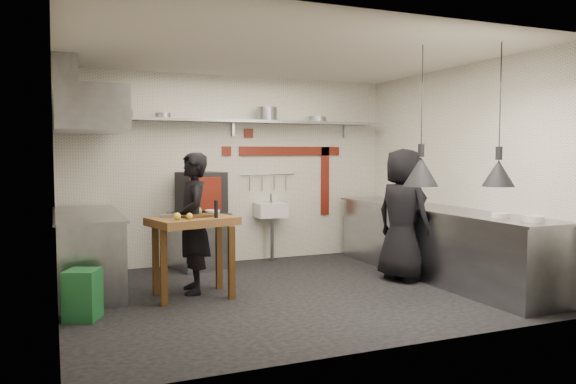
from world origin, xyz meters
name	(u,v)px	position (x,y,z in m)	size (l,w,h in m)	color
floor	(286,292)	(0.00, 0.00, 0.00)	(5.00, 5.00, 0.00)	black
ceiling	(286,53)	(0.00, 0.00, 2.80)	(5.00, 5.00, 0.00)	beige
wall_back	(233,170)	(0.00, 2.10, 1.40)	(5.00, 0.04, 2.80)	silver
wall_front	(383,184)	(0.00, -2.10, 1.40)	(5.00, 0.04, 2.80)	silver
wall_left	(54,178)	(-2.50, 0.00, 1.40)	(0.04, 4.20, 2.80)	silver
wall_right	(458,172)	(2.50, 0.00, 1.40)	(0.04, 4.20, 2.80)	silver
red_band_horiz	(291,151)	(0.95, 2.08, 1.68)	(1.70, 0.02, 0.14)	#5F180D
red_band_vert	(325,181)	(1.55, 2.08, 1.20)	(0.14, 0.02, 1.10)	#5F180D
red_tile_a	(249,133)	(0.25, 2.08, 1.95)	(0.14, 0.02, 0.14)	#5F180D
red_tile_b	(227,151)	(-0.10, 2.08, 1.68)	(0.14, 0.02, 0.14)	#5F180D
back_shelf	(236,121)	(0.00, 1.92, 2.12)	(4.60, 0.34, 0.04)	gray
shelf_bracket_left	(100,126)	(-1.90, 2.07, 2.02)	(0.04, 0.06, 0.24)	gray
shelf_bracket_mid	(233,128)	(0.00, 2.07, 2.02)	(0.04, 0.06, 0.24)	gray
shelf_bracket_right	(345,130)	(1.90, 2.07, 2.02)	(0.04, 0.06, 0.24)	gray
pan_far_left	(124,114)	(-1.60, 1.92, 2.19)	(0.25, 0.25, 0.09)	gray
pan_mid_left	(163,116)	(-1.07, 1.92, 2.18)	(0.21, 0.21, 0.07)	gray
stock_pot	(267,114)	(0.49, 1.92, 2.24)	(0.30, 0.30, 0.20)	gray
pan_right	(317,119)	(1.33, 1.92, 2.18)	(0.29, 0.29, 0.08)	gray
oven_stand	(200,240)	(-0.60, 1.78, 0.40)	(0.70, 0.64, 0.80)	gray
combi_oven	(201,193)	(-0.58, 1.75, 1.09)	(0.57, 0.53, 0.58)	black
oven_door	(206,194)	(-0.59, 1.45, 1.09)	(0.47, 0.03, 0.46)	#5F180D
oven_glass	(207,194)	(-0.57, 1.47, 1.09)	(0.33, 0.01, 0.34)	black
hand_sink	(271,210)	(0.55, 1.92, 0.78)	(0.46, 0.34, 0.22)	silver
sink_tap	(271,198)	(0.55, 1.92, 0.96)	(0.03, 0.03, 0.14)	gray
sink_drain	(272,239)	(0.55, 1.88, 0.34)	(0.06, 0.06, 0.66)	gray
utensil_rail	(268,174)	(0.55, 2.06, 1.32)	(0.02, 0.02, 0.90)	gray
counter_right	(435,244)	(2.15, 0.00, 0.45)	(0.70, 3.80, 0.90)	gray
counter_right_top	(436,209)	(2.15, 0.00, 0.92)	(0.76, 3.90, 0.03)	gray
plate_stack	(533,219)	(2.12, -1.66, 0.96)	(0.23, 0.23, 0.07)	silver
small_bowl_right	(501,215)	(2.10, -1.22, 0.96)	(0.20, 0.20, 0.05)	silver
counter_left	(88,253)	(-2.15, 1.05, 0.45)	(0.70, 1.90, 0.90)	gray
counter_left_top	(87,214)	(-2.15, 1.05, 0.92)	(0.76, 2.00, 0.03)	gray
extractor_hood	(89,111)	(-2.10, 1.05, 2.15)	(0.78, 1.60, 0.50)	gray
hood_duct	(65,76)	(-2.35, 1.05, 2.55)	(0.28, 0.28, 0.50)	gray
green_bin	(83,295)	(-2.27, -0.22, 0.25)	(0.31, 0.31, 0.50)	#185428
prep_table	(193,257)	(-1.06, 0.23, 0.46)	(0.92, 0.64, 0.92)	brown
cutting_board	(197,216)	(-1.01, 0.25, 0.93)	(0.36, 0.25, 0.03)	#492D13
pepper_mill	(216,209)	(-0.83, 0.06, 1.02)	(0.04, 0.04, 0.20)	black
lemon_a	(177,216)	(-1.27, 0.04, 0.96)	(0.08, 0.08, 0.08)	gold
lemon_b	(190,216)	(-1.14, 0.04, 0.96)	(0.07, 0.07, 0.07)	gold
veg_ball	(197,211)	(-0.96, 0.40, 0.97)	(0.11, 0.11, 0.11)	olive
steel_tray	(168,216)	(-1.31, 0.35, 0.94)	(0.19, 0.12, 0.03)	gray
bowl	(213,212)	(-0.77, 0.40, 0.95)	(0.18, 0.18, 0.06)	silver
heat_lamp_near	(422,116)	(1.15, -1.03, 2.05)	(0.38, 0.38, 1.51)	black
heat_lamp_far	(500,115)	(1.81, -1.48, 2.05)	(0.34, 0.34, 1.50)	black
chef_left	(193,223)	(-1.01, 0.43, 0.83)	(0.60, 0.40, 1.66)	black
chef_right	(403,215)	(1.65, 0.02, 0.85)	(0.83, 0.54, 1.71)	black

